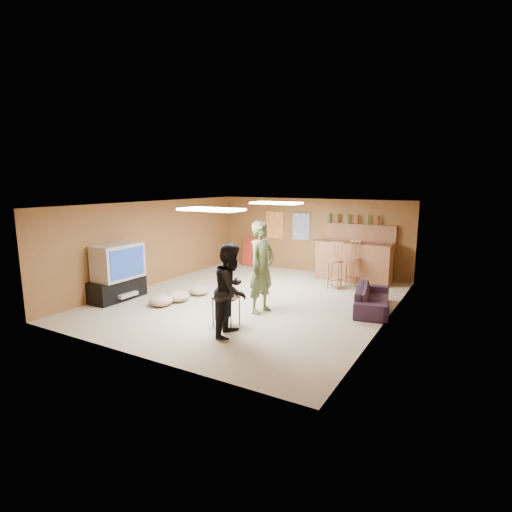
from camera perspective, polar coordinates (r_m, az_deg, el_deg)
The scene contains 32 objects.
ground at distance 9.28m, azimuth -0.62°, elevation -6.28°, with size 7.00×7.00×0.00m, color tan.
ceiling at distance 8.89m, azimuth -0.65°, elevation 7.42°, with size 6.00×7.00×0.02m, color silver.
wall_back at distance 12.13m, azimuth 7.82°, elevation 2.94°, with size 6.00×0.02×2.20m, color brown.
wall_front at distance 6.33m, azimuth -17.02°, elevation -4.42°, with size 6.00×0.02×2.20m, color brown.
wall_left at distance 10.84m, azimuth -14.43°, elevation 1.80°, with size 0.02×7.00×2.20m, color brown.
wall_right at distance 7.95m, azimuth 18.33°, elevation -1.50°, with size 0.02×7.00×2.20m, color brown.
tv_stand at distance 9.80m, azimuth -19.15°, elevation -4.44°, with size 0.55×1.30×0.50m, color black.
dvd_box at distance 9.67m, azimuth -18.25°, elevation -5.20°, with size 0.35×0.50×0.08m, color #B2B2B7.
tv_body at distance 9.61m, azimuth -19.11°, elevation -0.75°, with size 0.60×1.10×0.80m, color #B2B2B7.
tv_screen at distance 9.38m, azimuth -17.86°, elevation -0.94°, with size 0.02×0.95×0.65m, color navy.
bar_counter at distance 11.22m, azimuth 13.78°, elevation -0.73°, with size 2.00×0.60×1.10m, color brown.
bar_lip at distance 10.89m, azimuth 13.54°, elevation 1.88°, with size 2.10×0.12×0.05m, color #391D12.
bar_shelf at distance 11.51m, azimuth 14.62°, elevation 4.29°, with size 2.00×0.18×0.05m, color brown.
bar_backing at distance 11.56m, azimuth 14.58°, elevation 2.83°, with size 2.00×0.14×0.60m, color brown.
poster_left at distance 12.56m, azimuth 2.69°, elevation 4.43°, with size 0.60×0.03×0.85m, color #BF3F26.
poster_right at distance 12.18m, azimuth 6.47°, elevation 4.18°, with size 0.55×0.03×0.80m, color #334C99.
folding_chair_stack at distance 12.93m, azimuth -0.82°, elevation 0.59°, with size 0.50×0.14×0.90m, color #A92C1F.
ceiling_panel_front at distance 7.64m, azimuth -6.42°, elevation 6.62°, with size 1.20×0.60×0.04m, color white.
ceiling_panel_back at distance 9.94m, azimuth 2.90°, elevation 7.56°, with size 1.20×0.60×0.04m, color white.
person_olive at distance 8.20m, azimuth 0.82°, elevation -1.64°, with size 0.70×0.46×1.91m, color #4F5E36.
person_black at distance 7.02m, azimuth -3.54°, elevation -4.84°, with size 0.80×0.62×1.65m, color black.
sofa at distance 8.86m, azimuth 16.28°, elevation -5.84°, with size 1.71×0.67×0.50m, color black.
tray_table at distance 7.61m, azimuth -4.26°, elevation -7.85°, with size 0.44×0.36×0.58m, color #391D12.
cup_red_near at distance 7.62m, azimuth -4.70°, elevation -5.09°, with size 0.09×0.09×0.12m, color #B80F0C.
cup_red_far at distance 7.41m, azimuth -3.95°, elevation -5.60°, with size 0.07×0.07×0.10m, color #B80F0C.
cup_blue at distance 7.51m, azimuth -2.76°, elevation -5.37°, with size 0.07×0.07×0.10m, color navy.
bar_stool_left at distance 10.32m, azimuth 11.24°, elevation -1.08°, with size 0.41×0.41×1.28m, color brown, non-canonical shape.
bar_stool_right at distance 10.67m, azimuth 13.70°, elevation -0.79°, with size 0.41×0.41×1.28m, color brown, non-canonical shape.
cushion_near_tv at distance 9.31m, azimuth -11.11°, elevation -5.65°, with size 0.53×0.53×0.24m, color gray.
cushion_mid at distance 9.75m, azimuth -8.11°, elevation -4.92°, with size 0.46×0.46×0.21m, color gray.
cushion_far at distance 9.07m, azimuth -13.40°, elevation -6.21°, with size 0.52×0.52×0.23m, color gray.
bottle_row at distance 11.53m, azimuth 13.67°, elevation 5.12°, with size 1.48×0.08×0.26m, color #3F7233, non-canonical shape.
Camera 1 is at (4.52, -7.64, 2.68)m, focal length 28.00 mm.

